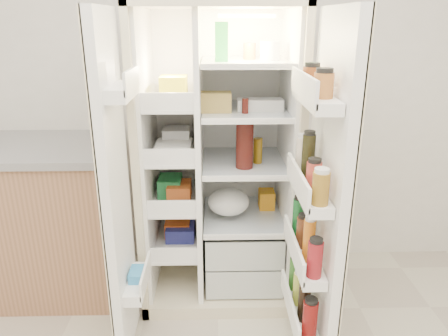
{
  "coord_description": "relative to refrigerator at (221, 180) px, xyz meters",
  "views": [
    {
      "loc": [
        -0.01,
        -0.85,
        1.71
      ],
      "look_at": [
        0.04,
        1.25,
        0.97
      ],
      "focal_mm": 34.0,
      "sensor_mm": 36.0,
      "label": 1
    }
  ],
  "objects": [
    {
      "name": "wall_back",
      "position": [
        -0.03,
        0.35,
        0.61
      ],
      "size": [
        4.0,
        0.02,
        2.7
      ],
      "primitive_type": "cube",
      "color": "white",
      "rests_on": "floor"
    },
    {
      "name": "refrigerator",
      "position": [
        0.0,
        0.0,
        0.0
      ],
      "size": [
        0.92,
        0.7,
        1.8
      ],
      "color": "beige",
      "rests_on": "floor"
    },
    {
      "name": "freezer_door",
      "position": [
        -0.51,
        -0.6,
        0.15
      ],
      "size": [
        0.15,
        0.4,
        1.72
      ],
      "color": "white",
      "rests_on": "floor"
    },
    {
      "name": "fridge_door",
      "position": [
        0.47,
        -0.69,
        0.13
      ],
      "size": [
        0.17,
        0.58,
        1.72
      ],
      "color": "white",
      "rests_on": "floor"
    },
    {
      "name": "kitchen_counter",
      "position": [
        -1.34,
        -0.01,
        -0.25
      ],
      "size": [
        1.36,
        0.72,
        0.99
      ],
      "color": "#9F6F4F",
      "rests_on": "floor"
    }
  ]
}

